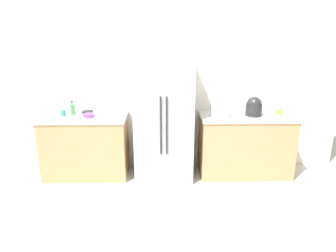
{
  "coord_description": "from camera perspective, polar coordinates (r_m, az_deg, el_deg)",
  "views": [
    {
      "loc": [
        -0.1,
        -2.93,
        2.16
      ],
      "look_at": [
        -0.03,
        0.43,
        1.1
      ],
      "focal_mm": 32.9,
      "sensor_mm": 36.0,
      "label": 1
    }
  ],
  "objects": [
    {
      "name": "rice_cooker",
      "position": [
        4.67,
        15.62,
        3.43
      ],
      "size": [
        0.24,
        0.24,
        0.28
      ],
      "color": "#262628",
      "rests_on": "counter_right"
    },
    {
      "name": "toaster",
      "position": [
        4.5,
        9.51,
        2.7
      ],
      "size": [
        0.25,
        0.17,
        0.17
      ],
      "primitive_type": "cube",
      "color": "silver",
      "rests_on": "counter_right"
    },
    {
      "name": "kitchen_back_panel",
      "position": [
        4.77,
        0.03,
        8.39
      ],
      "size": [
        5.39,
        0.1,
        2.79
      ],
      "primitive_type": "cube",
      "color": "silver",
      "rests_on": "ground_plane"
    },
    {
      "name": "cup_a",
      "position": [
        4.76,
        -18.86,
        2.28
      ],
      "size": [
        0.07,
        0.07,
        0.08
      ],
      "primitive_type": "cylinder",
      "color": "teal",
      "rests_on": "counter_left"
    },
    {
      "name": "counter_left",
      "position": [
        4.81,
        -14.98,
        -3.59
      ],
      "size": [
        1.26,
        0.62,
        0.94
      ],
      "color": "tan",
      "rests_on": "ground_plane"
    },
    {
      "name": "cup_b",
      "position": [
        4.87,
        19.85,
        2.46
      ],
      "size": [
        0.08,
        0.08,
        0.07
      ],
      "primitive_type": "cylinder",
      "color": "yellow",
      "rests_on": "counter_right"
    },
    {
      "name": "counter_right",
      "position": [
        4.84,
        14.06,
        -3.39
      ],
      "size": [
        1.39,
        0.62,
        0.94
      ],
      "color": "tan",
      "rests_on": "ground_plane"
    },
    {
      "name": "bowl_a",
      "position": [
        4.76,
        -14.68,
        2.44
      ],
      "size": [
        0.16,
        0.16,
        0.05
      ],
      "primitive_type": "cylinder",
      "color": "black",
      "rests_on": "counter_left"
    },
    {
      "name": "bowl_b",
      "position": [
        4.58,
        -14.5,
        1.9
      ],
      "size": [
        0.16,
        0.16,
        0.05
      ],
      "primitive_type": "cylinder",
      "color": "purple",
      "rests_on": "counter_left"
    },
    {
      "name": "refrigerator",
      "position": [
        4.49,
        -0.84,
        1.35
      ],
      "size": [
        0.84,
        0.69,
        1.81
      ],
      "color": "#B2B5BA",
      "rests_on": "ground_plane"
    },
    {
      "name": "ground_plane",
      "position": [
        3.64,
        0.65,
        -18.78
      ],
      "size": [
        10.78,
        10.78,
        0.0
      ],
      "primitive_type": "plane",
      "color": "beige"
    },
    {
      "name": "bottle_a",
      "position": [
        4.77,
        -17.27,
        2.99
      ],
      "size": [
        0.06,
        0.06,
        0.21
      ],
      "color": "green",
      "rests_on": "counter_left"
    }
  ]
}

